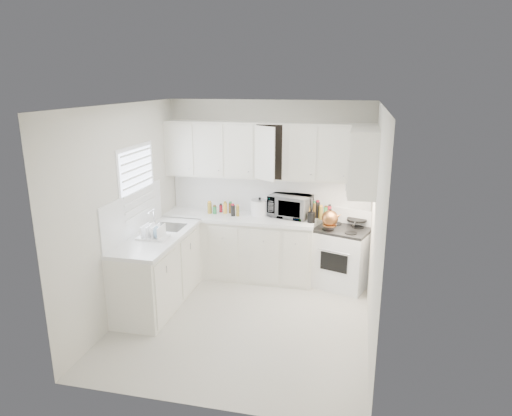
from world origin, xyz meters
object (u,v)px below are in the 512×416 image
(stove, at_px, (342,249))
(dish_rack, at_px, (153,231))
(tea_kettle, at_px, (330,217))
(rice_cooker, at_px, (260,206))
(utensil_crock, at_px, (312,210))
(microwave, at_px, (290,203))

(stove, distance_m, dish_rack, 2.64)
(tea_kettle, bearing_deg, rice_cooker, 174.17)
(utensil_crock, xyz_separation_m, dish_rack, (-1.87, -1.10, -0.08))
(stove, height_order, dish_rack, dish_rack)
(rice_cooker, xyz_separation_m, utensil_crock, (0.78, -0.21, 0.05))
(stove, height_order, tea_kettle, tea_kettle)
(tea_kettle, bearing_deg, dish_rack, -144.66)
(tea_kettle, height_order, utensil_crock, utensil_crock)
(stove, xyz_separation_m, rice_cooker, (-1.22, 0.13, 0.53))
(microwave, xyz_separation_m, rice_cooker, (-0.45, -0.01, -0.06))
(tea_kettle, distance_m, utensil_crock, 0.28)
(stove, bearing_deg, dish_rack, -134.45)
(tea_kettle, bearing_deg, microwave, 162.84)
(stove, bearing_deg, tea_kettle, -119.92)
(stove, distance_m, microwave, 0.98)
(rice_cooker, bearing_deg, microwave, -15.97)
(rice_cooker, relative_size, utensil_crock, 0.74)
(dish_rack, bearing_deg, rice_cooker, 49.93)
(tea_kettle, xyz_separation_m, microwave, (-0.59, 0.30, 0.08))
(tea_kettle, bearing_deg, stove, 51.32)
(tea_kettle, xyz_separation_m, dish_rack, (-2.13, -1.02, -0.02))
(utensil_crock, bearing_deg, tea_kettle, -17.32)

